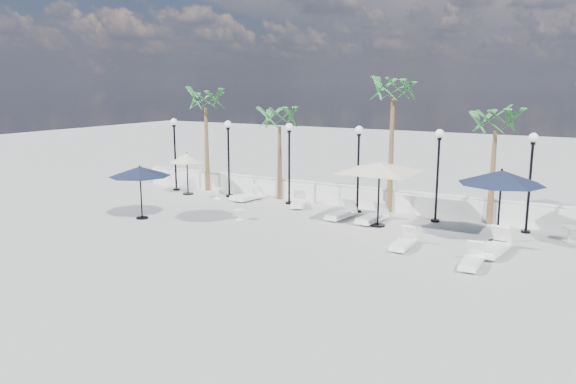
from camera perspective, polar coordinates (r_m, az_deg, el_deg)
The scene contains 27 objects.
ground at distance 19.57m, azimuth -0.49°, elevation -5.79°, with size 100.00×100.00×0.00m, color #A1A19C.
balustrade at distance 26.01m, azimuth 7.92°, elevation -0.61°, with size 26.00×0.30×1.01m.
lamppost_0 at distance 30.39m, azimuth -11.44°, elevation 4.81°, with size 0.36×0.36×3.84m.
lamppost_1 at distance 28.21m, azimuth -6.07°, elevation 4.50°, with size 0.36×0.36×3.84m.
lamppost_2 at distance 26.31m, azimuth 0.12°, elevation 4.10°, with size 0.36×0.36×3.84m.
lamppost_3 at distance 24.76m, azimuth 7.17°, elevation 3.58°, with size 0.36×0.36×3.84m.
lamppost_4 at distance 23.64m, azimuth 15.01°, elevation 2.94°, with size 0.36×0.36×3.84m.
lamppost_5 at distance 23.00m, azimuth 23.45°, elevation 2.19°, with size 0.36×0.36×3.84m.
palm_0 at distance 29.90m, azimuth -8.38°, elevation 8.74°, with size 2.60×2.60×5.50m.
palm_1 at distance 27.38m, azimuth -0.87°, elevation 7.02°, with size 2.60×2.60×4.70m.
palm_2 at distance 24.88m, azimuth 10.63°, elevation 9.57°, with size 2.60×2.60×6.10m.
palm_3 at distance 23.84m, azimuth 20.36°, elevation 6.22°, with size 2.60×2.60×4.90m.
lounger_0 at distance 27.52m, azimuth -3.91°, elevation -0.44°, with size 0.81×1.73×0.62m.
lounger_1 at distance 27.63m, azimuth -4.27°, elevation -0.38°, with size 1.10×1.81×0.65m.
lounger_2 at distance 26.07m, azimuth 1.03°, elevation -1.03°, with size 1.19×1.83×0.66m.
lounger_3 at distance 23.37m, azimuth 8.57°, elevation -2.52°, with size 0.85×1.97×0.72m.
lounger_4 at distance 23.88m, azimuth 5.44°, elevation -2.18°, with size 0.81×1.89×0.68m.
lounger_5 at distance 19.97m, azimuth 11.65°, elevation -5.05°, with size 0.59×1.68×0.62m.
lounger_6 at distance 18.54m, azimuth 18.17°, elevation -6.63°, with size 0.60×1.71×0.64m.
lounger_7 at distance 20.09m, azimuth 20.18°, elevation -5.28°, with size 0.91×2.11×0.77m.
side_table_0 at distance 28.15m, azimuth -7.18°, elevation -0.03°, with size 0.53×0.53×0.52m.
side_table_1 at distance 23.68m, azimuth -4.96°, elevation -2.20°, with size 0.45×0.45×0.44m.
side_table_2 at distance 22.79m, azimuth 26.67°, elevation -3.67°, with size 0.59×0.59×0.57m.
parasol_navy_left at distance 24.27m, azimuth -14.82°, elevation 2.01°, with size 2.59×2.59×2.29m.
parasol_navy_mid at distance 21.17m, azimuth 20.87°, elevation 1.37°, with size 3.02×3.02×2.71m.
parasol_cream_sq_a at distance 22.38m, azimuth 9.29°, elevation 2.97°, with size 5.68×5.68×2.79m.
parasol_cream_small at distance 29.20m, azimuth -10.24°, elevation 3.38°, with size 1.78×1.78×2.19m.
Camera 1 is at (9.52, -16.14, 5.65)m, focal length 35.00 mm.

